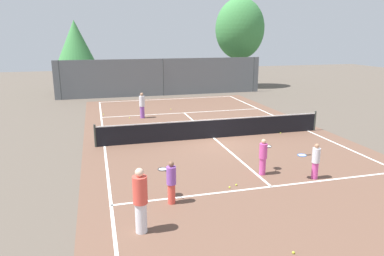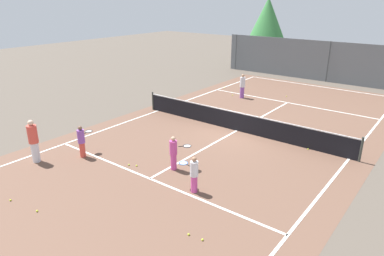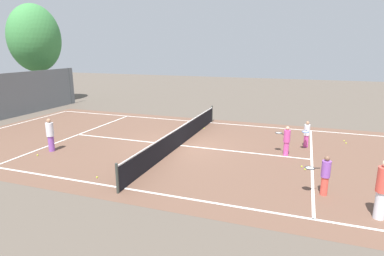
{
  "view_description": "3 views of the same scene",
  "coord_description": "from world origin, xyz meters",
  "px_view_note": "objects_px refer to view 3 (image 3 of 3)",
  "views": [
    {
      "loc": [
        -5.73,
        -16.99,
        5.17
      ],
      "look_at": [
        -1.39,
        -0.87,
        0.85
      ],
      "focal_mm": 33.73,
      "sensor_mm": 36.0,
      "label": 1
    },
    {
      "loc": [
        8.4,
        -14.69,
        6.46
      ],
      "look_at": [
        -1.05,
        -2.42,
        0.63
      ],
      "focal_mm": 32.73,
      "sensor_mm": 36.0,
      "label": 2
    },
    {
      "loc": [
        -14.61,
        -5.82,
        4.9
      ],
      "look_at": [
        0.19,
        -0.57,
        0.94
      ],
      "focal_mm": 29.7,
      "sensor_mm": 36.0,
      "label": 3
    }
  ],
  "objects_px": {
    "tennis_ball_2": "(344,141)",
    "tennis_ball_8": "(171,133)",
    "tennis_ball_0": "(37,155)",
    "player_2": "(383,189)",
    "tennis_ball_7": "(97,177)",
    "player_0": "(50,135)",
    "tennis_ball_11": "(346,143)",
    "tennis_ball_13": "(302,166)",
    "tennis_ball_4": "(305,169)",
    "tennis_ball_6": "(204,128)",
    "player_1": "(325,175)",
    "tennis_ball_5": "(179,130)",
    "player_3": "(286,140)",
    "tennis_ball_10": "(137,158)",
    "player_4": "(307,134)",
    "tennis_ball_3": "(52,135)"
  },
  "relations": [
    {
      "from": "player_0",
      "to": "tennis_ball_3",
      "type": "distance_m",
      "value": 3.23
    },
    {
      "from": "player_3",
      "to": "tennis_ball_5",
      "type": "height_order",
      "value": "player_3"
    },
    {
      "from": "player_2",
      "to": "tennis_ball_7",
      "type": "relative_size",
      "value": 27.78
    },
    {
      "from": "tennis_ball_8",
      "to": "tennis_ball_11",
      "type": "bearing_deg",
      "value": -82.97
    },
    {
      "from": "tennis_ball_0",
      "to": "tennis_ball_6",
      "type": "bearing_deg",
      "value": -37.78
    },
    {
      "from": "tennis_ball_2",
      "to": "tennis_ball_4",
      "type": "relative_size",
      "value": 1.0
    },
    {
      "from": "player_0",
      "to": "player_1",
      "type": "height_order",
      "value": "player_0"
    },
    {
      "from": "tennis_ball_2",
      "to": "tennis_ball_8",
      "type": "height_order",
      "value": "same"
    },
    {
      "from": "tennis_ball_4",
      "to": "tennis_ball_13",
      "type": "distance_m",
      "value": 0.33
    },
    {
      "from": "player_2",
      "to": "tennis_ball_10",
      "type": "xyz_separation_m",
      "value": [
        2.19,
        9.3,
        -0.91
      ]
    },
    {
      "from": "tennis_ball_5",
      "to": "tennis_ball_8",
      "type": "relative_size",
      "value": 1.0
    },
    {
      "from": "tennis_ball_11",
      "to": "player_2",
      "type": "bearing_deg",
      "value": -179.53
    },
    {
      "from": "tennis_ball_11",
      "to": "tennis_ball_13",
      "type": "distance_m",
      "value": 4.88
    },
    {
      "from": "tennis_ball_0",
      "to": "tennis_ball_7",
      "type": "xyz_separation_m",
      "value": [
        -1.28,
        -4.23,
        0.0
      ]
    },
    {
      "from": "player_4",
      "to": "tennis_ball_10",
      "type": "xyz_separation_m",
      "value": [
        -4.46,
        7.21,
        -0.67
      ]
    },
    {
      "from": "player_0",
      "to": "tennis_ball_0",
      "type": "xyz_separation_m",
      "value": [
        -0.8,
        0.11,
        -0.8
      ]
    },
    {
      "from": "tennis_ball_11",
      "to": "player_1",
      "type": "bearing_deg",
      "value": 168.34
    },
    {
      "from": "tennis_ball_2",
      "to": "tennis_ball_5",
      "type": "distance_m",
      "value": 9.32
    },
    {
      "from": "player_2",
      "to": "tennis_ball_4",
      "type": "xyz_separation_m",
      "value": [
        3.33,
        2.08,
        -0.91
      ]
    },
    {
      "from": "player_0",
      "to": "player_3",
      "type": "height_order",
      "value": "player_0"
    },
    {
      "from": "player_0",
      "to": "tennis_ball_6",
      "type": "bearing_deg",
      "value": -40.4
    },
    {
      "from": "tennis_ball_7",
      "to": "tennis_ball_8",
      "type": "bearing_deg",
      "value": -0.78
    },
    {
      "from": "tennis_ball_4",
      "to": "tennis_ball_10",
      "type": "distance_m",
      "value": 7.31
    },
    {
      "from": "tennis_ball_8",
      "to": "tennis_ball_13",
      "type": "height_order",
      "value": "same"
    },
    {
      "from": "tennis_ball_0",
      "to": "tennis_ball_2",
      "type": "relative_size",
      "value": 1.0
    },
    {
      "from": "tennis_ball_6",
      "to": "tennis_ball_3",
      "type": "bearing_deg",
      "value": 119.36
    },
    {
      "from": "tennis_ball_4",
      "to": "tennis_ball_6",
      "type": "height_order",
      "value": "same"
    },
    {
      "from": "player_4",
      "to": "tennis_ball_5",
      "type": "height_order",
      "value": "player_4"
    },
    {
      "from": "tennis_ball_5",
      "to": "tennis_ball_11",
      "type": "bearing_deg",
      "value": -87.89
    },
    {
      "from": "player_4",
      "to": "tennis_ball_10",
      "type": "height_order",
      "value": "player_4"
    },
    {
      "from": "tennis_ball_5",
      "to": "tennis_ball_6",
      "type": "height_order",
      "value": "same"
    },
    {
      "from": "player_1",
      "to": "player_4",
      "type": "height_order",
      "value": "player_1"
    },
    {
      "from": "player_0",
      "to": "tennis_ball_4",
      "type": "relative_size",
      "value": 24.68
    },
    {
      "from": "player_4",
      "to": "tennis_ball_0",
      "type": "relative_size",
      "value": 20.46
    },
    {
      "from": "tennis_ball_5",
      "to": "tennis_ball_6",
      "type": "bearing_deg",
      "value": -56.01
    },
    {
      "from": "player_1",
      "to": "tennis_ball_8",
      "type": "height_order",
      "value": "player_1"
    },
    {
      "from": "tennis_ball_2",
      "to": "tennis_ball_4",
      "type": "xyz_separation_m",
      "value": [
        -5.14,
        1.96,
        0.0
      ]
    },
    {
      "from": "player_2",
      "to": "tennis_ball_11",
      "type": "height_order",
      "value": "player_2"
    },
    {
      "from": "player_1",
      "to": "tennis_ball_0",
      "type": "height_order",
      "value": "player_1"
    },
    {
      "from": "tennis_ball_7",
      "to": "player_0",
      "type": "bearing_deg",
      "value": 63.08
    },
    {
      "from": "tennis_ball_2",
      "to": "tennis_ball_13",
      "type": "bearing_deg",
      "value": 156.51
    },
    {
      "from": "tennis_ball_2",
      "to": "tennis_ball_0",
      "type": "bearing_deg",
      "value": 118.3
    },
    {
      "from": "player_2",
      "to": "tennis_ball_10",
      "type": "height_order",
      "value": "player_2"
    },
    {
      "from": "player_2",
      "to": "tennis_ball_5",
      "type": "relative_size",
      "value": 27.78
    },
    {
      "from": "tennis_ball_2",
      "to": "tennis_ball_6",
      "type": "distance_m",
      "value": 7.98
    },
    {
      "from": "tennis_ball_0",
      "to": "player_2",
      "type": "bearing_deg",
      "value": -94.24
    },
    {
      "from": "player_0",
      "to": "tennis_ball_0",
      "type": "relative_size",
      "value": 24.68
    },
    {
      "from": "tennis_ball_13",
      "to": "player_4",
      "type": "bearing_deg",
      "value": -2.52
    },
    {
      "from": "tennis_ball_8",
      "to": "tennis_ball_11",
      "type": "relative_size",
      "value": 1.0
    },
    {
      "from": "tennis_ball_5",
      "to": "tennis_ball_13",
      "type": "height_order",
      "value": "same"
    }
  ]
}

